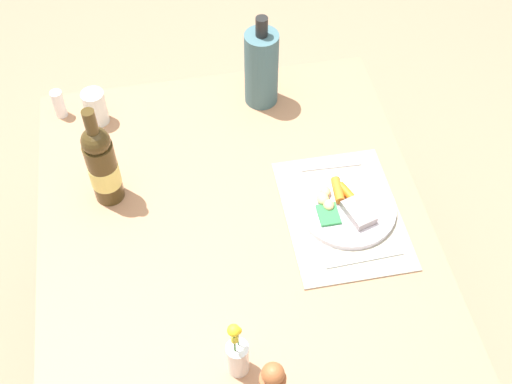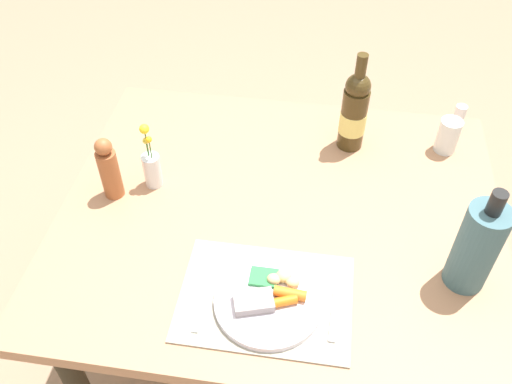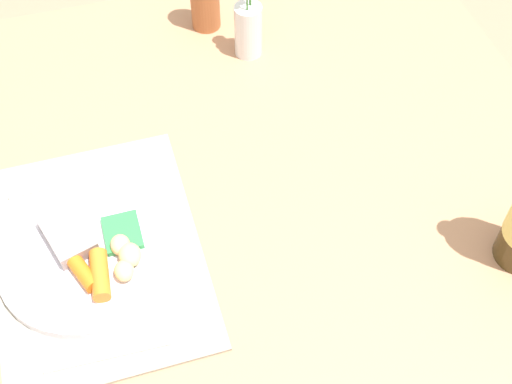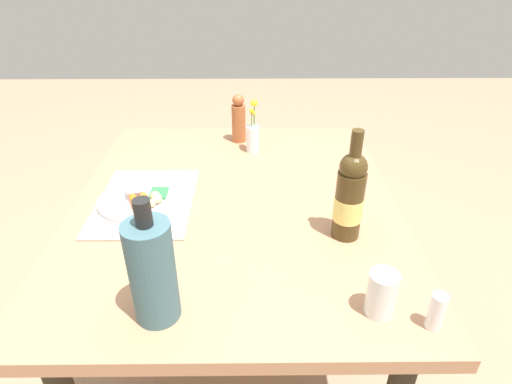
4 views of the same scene
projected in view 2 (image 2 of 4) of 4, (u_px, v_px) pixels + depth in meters
The scene contains 12 objects.
ground_plane at pixel (274, 344), 2.10m from camera, with size 8.00×8.00×0.00m, color #9C7C61.
dining_table at pixel (279, 231), 1.63m from camera, with size 1.25×1.06×0.75m.
placemat at pixel (264, 298), 1.36m from camera, with size 0.43×0.31×0.01m, color #A29A89.
dinner_plate at pixel (269, 299), 1.34m from camera, with size 0.27×0.27×0.04m.
fork at pixel (203, 295), 1.36m from camera, with size 0.01×0.21×0.01m, color silver.
knife at pixel (335, 310), 1.33m from camera, with size 0.02×0.18×0.01m, color silver.
wine_bottle at pixel (354, 112), 1.68m from camera, with size 0.08×0.08×0.33m.
flower_vase at pixel (152, 167), 1.60m from camera, with size 0.05×0.05×0.22m.
pepper_mill at pixel (109, 169), 1.55m from camera, with size 0.06×0.06×0.20m.
cooler_bottle at pixel (477, 247), 1.31m from camera, with size 0.10×0.10×0.31m.
salt_shaker at pixel (459, 118), 1.79m from camera, with size 0.04×0.04×0.09m, color white.
water_tumbler at pixel (447, 137), 1.72m from camera, with size 0.07×0.07×0.11m.
Camera 2 is at (0.09, -1.06, 1.90)m, focal length 38.49 mm.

